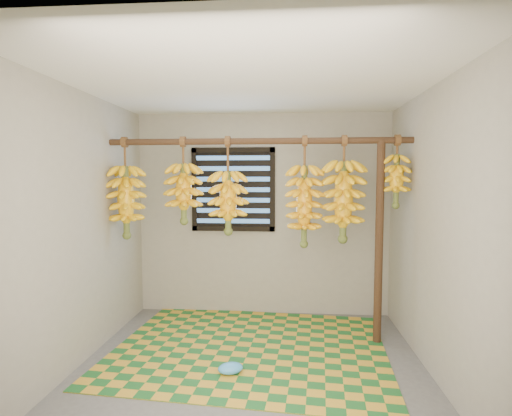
# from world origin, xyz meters

# --- Properties ---
(floor) EXTENTS (3.00, 3.00, 0.01)m
(floor) POSITION_xyz_m (0.00, 0.00, -0.01)
(floor) COLOR #525252
(floor) RESTS_ON ground
(ceiling) EXTENTS (3.00, 3.00, 0.01)m
(ceiling) POSITION_xyz_m (0.00, 0.00, 2.40)
(ceiling) COLOR silver
(ceiling) RESTS_ON wall_back
(wall_back) EXTENTS (3.00, 0.01, 2.40)m
(wall_back) POSITION_xyz_m (0.00, 1.50, 1.20)
(wall_back) COLOR gray
(wall_back) RESTS_ON floor
(wall_left) EXTENTS (0.01, 3.00, 2.40)m
(wall_left) POSITION_xyz_m (-1.50, 0.00, 1.20)
(wall_left) COLOR gray
(wall_left) RESTS_ON floor
(wall_right) EXTENTS (0.01, 3.00, 2.40)m
(wall_right) POSITION_xyz_m (1.50, 0.00, 1.20)
(wall_right) COLOR gray
(wall_right) RESTS_ON floor
(window) EXTENTS (1.00, 0.04, 1.00)m
(window) POSITION_xyz_m (-0.35, 1.48, 1.50)
(window) COLOR black
(window) RESTS_ON wall_back
(hanging_pole) EXTENTS (3.00, 0.06, 0.06)m
(hanging_pole) POSITION_xyz_m (0.00, 0.70, 2.00)
(hanging_pole) COLOR #422819
(hanging_pole) RESTS_ON wall_left
(support_post) EXTENTS (0.08, 0.08, 2.00)m
(support_post) POSITION_xyz_m (1.20, 0.70, 1.00)
(support_post) COLOR #422819
(support_post) RESTS_ON floor
(woven_mat) EXTENTS (2.70, 2.24, 0.01)m
(woven_mat) POSITION_xyz_m (-0.05, 0.46, 0.01)
(woven_mat) COLOR #1B5C24
(woven_mat) RESTS_ON floor
(plastic_bag) EXTENTS (0.26, 0.22, 0.09)m
(plastic_bag) POSITION_xyz_m (-0.16, -0.07, 0.05)
(plastic_bag) COLOR #3C95E1
(plastic_bag) RESTS_ON woven_mat
(banana_bunch_a) EXTENTS (0.36, 0.36, 1.02)m
(banana_bunch_a) POSITION_xyz_m (-1.35, 0.70, 1.39)
(banana_bunch_a) COLOR brown
(banana_bunch_a) RESTS_ON hanging_pole
(banana_bunch_b) EXTENTS (0.35, 0.35, 0.87)m
(banana_bunch_b) POSITION_xyz_m (-0.75, 0.70, 1.48)
(banana_bunch_b) COLOR brown
(banana_bunch_b) RESTS_ON hanging_pole
(banana_bunch_c) EXTENTS (0.37, 0.37, 0.97)m
(banana_bunch_c) POSITION_xyz_m (-0.29, 0.70, 1.39)
(banana_bunch_c) COLOR brown
(banana_bunch_c) RESTS_ON hanging_pole
(banana_bunch_d) EXTENTS (0.35, 0.35, 1.09)m
(banana_bunch_d) POSITION_xyz_m (0.47, 0.70, 1.36)
(banana_bunch_d) COLOR brown
(banana_bunch_d) RESTS_ON hanging_pole
(banana_bunch_e) EXTENTS (0.38, 0.38, 1.03)m
(banana_bunch_e) POSITION_xyz_m (0.85, 0.70, 1.41)
(banana_bunch_e) COLOR brown
(banana_bunch_e) RESTS_ON hanging_pole
(banana_bunch_f) EXTENTS (0.26, 0.26, 0.70)m
(banana_bunch_f) POSITION_xyz_m (1.35, 0.70, 1.61)
(banana_bunch_f) COLOR brown
(banana_bunch_f) RESTS_ON hanging_pole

